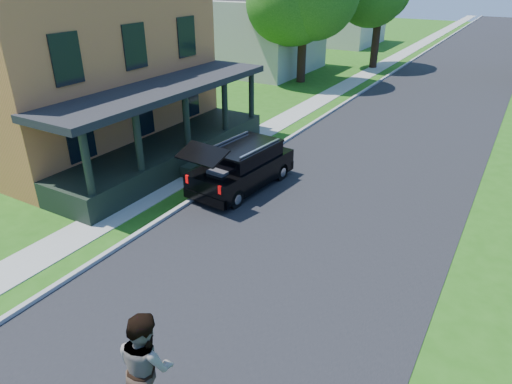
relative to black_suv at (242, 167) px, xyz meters
The scene contains 9 objects.
ground 6.56m from the black_suv, 60.56° to the right, with size 140.00×140.00×0.00m, color #215410.
street 14.70m from the black_suv, 77.41° to the left, with size 8.00×120.00×0.02m, color black.
curb 14.38m from the black_suv, 93.39° to the left, with size 0.15×120.00×0.12m, color gray.
sidewalk 14.55m from the black_suv, 99.51° to the left, with size 1.30×120.00×0.03m, color gray.
front_walk 6.36m from the black_suv, behind, with size 6.50×1.20×0.03m, color gray.
main_house 10.46m from the black_suv, behind, with size 15.56×15.56×10.10m.
neighbor_house_mid 21.30m from the black_suv, 119.33° to the left, with size 12.78×12.78×8.30m.
black_suv is the anchor object (origin of this frame).
skateboarder 9.45m from the black_suv, 66.75° to the right, with size 1.18×1.05×2.01m.
Camera 1 is at (4.65, -6.59, 6.96)m, focal length 32.00 mm.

